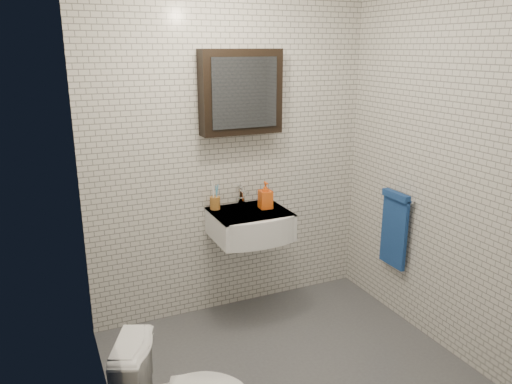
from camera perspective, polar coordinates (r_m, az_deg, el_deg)
ground at (r=3.41m, az=4.07°, el=-19.80°), size 2.20×2.00×0.01m
room_shell at (r=2.81m, az=4.67°, el=5.03°), size 2.22×2.02×2.51m
washbasin at (r=3.66m, az=-0.45°, el=-3.78°), size 0.55×0.50×0.20m
faucet at (r=3.78m, az=-1.66°, el=-0.55°), size 0.06×0.20×0.15m
mirror_cabinet at (r=3.63m, az=-1.74°, el=11.33°), size 0.60×0.15×0.60m
towel_rail at (r=3.87m, az=15.55°, el=-3.78°), size 0.09×0.30×0.58m
toothbrush_cup at (r=3.71m, az=-4.70°, el=-1.18°), size 0.09×0.09×0.21m
soap_bottle at (r=3.71m, az=1.08°, el=-0.36°), size 0.10×0.10×0.20m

